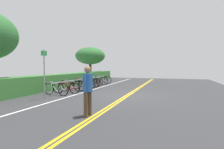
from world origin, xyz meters
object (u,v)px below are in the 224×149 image
Objects in this scene: bicycle_2 at (72,86)px; tree_mid at (90,56)px; bicycle_3 at (76,85)px; bicycle_5 at (89,83)px; bicycle_7 at (95,82)px; sign_post_near at (44,70)px; bike_rack at (85,81)px; bicycle_1 at (66,88)px; bicycle_4 at (84,84)px; bicycle_9 at (102,80)px; bicycle_6 at (91,83)px; bicycle_8 at (98,81)px; pedestrian at (88,88)px; bicycle_0 at (56,89)px.

tree_mid is at bearing 18.28° from bicycle_2.
bicycle_3 is 1.65m from bicycle_5.
sign_post_near is (-6.78, -0.23, 1.15)m from bicycle_7.
bike_rack is 4.90m from sign_post_near.
bicycle_1 is 11.62m from tree_mid.
bicycle_9 is at bearing 2.13° from bicycle_4.
bicycle_1 is at bearing -171.90° from bicycle_3.
bicycle_6 is 2.44m from bicycle_9.
bicycle_1 is 1.03× the size of bicycle_5.
bicycle_3 is 4.76m from bicycle_9.
bicycle_8 is (3.19, 0.16, -0.01)m from bicycle_4.
bicycle_5 reaches higher than bicycle_3.
bicycle_3 is at bearing 179.18° from bicycle_8.
bike_rack is 4.66× the size of bicycle_2.
tree_mid reaches higher than bike_rack.
bicycle_5 is at bearing 1.07° from sign_post_near.
pedestrian reaches higher than bicycle_8.
pedestrian reaches higher than bicycle_4.
pedestrian is at bearing -122.59° from sign_post_near.
pedestrian is (-8.98, -3.68, 0.63)m from bicycle_7.
bicycle_2 is at bearing 179.87° from bicycle_6.
bicycle_8 is (0.80, -0.01, 0.03)m from bicycle_7.
bike_rack is 4.89× the size of bicycle_3.
bicycle_7 is at bearing 1.93° from sign_post_near.
bicycle_4 is at bearing -168.17° from bike_rack.
bicycle_7 is (1.49, 0.13, -0.01)m from bicycle_5.
bicycle_2 is 0.74m from bicycle_3.
bicycle_2 is at bearing -179.82° from bicycle_9.
bicycle_1 is 4.69m from bicycle_7.
pedestrian is at bearing -152.87° from bike_rack.
bicycle_0 is 1.07× the size of bicycle_7.
bicycle_5 is (1.64, -0.18, 0.00)m from bicycle_3.
bicycle_9 is at bearing 0.93° from bike_rack.
bicycle_0 is at bearing 176.82° from bicycle_4.
bicycle_5 is at bearing -176.94° from bicycle_8.
bicycle_4 is 7.48m from pedestrian.
bicycle_0 is 1.09× the size of pedestrian.
bicycle_3 is 2.32m from bicycle_6.
bicycle_9 is (2.44, 0.02, 0.05)m from bicycle_6.
bicycle_0 is 1.01× the size of bicycle_8.
pedestrian is at bearing -154.66° from bicycle_5.
bicycle_8 is at bearing 2.94° from bicycle_4.
bicycle_5 reaches higher than bicycle_6.
bicycle_7 is at bearing 2.33° from bike_rack.
bicycle_9 is 8.48m from sign_post_near.
bicycle_5 is at bearing -6.06° from bike_rack.
bicycle_7 is at bearing -0.89° from bicycle_3.
bicycle_4 is at bearing -5.15° from bicycle_2.
bicycle_5 is (0.47, -0.05, -0.24)m from bike_rack.
bicycle_0 is 0.73× the size of sign_post_near.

